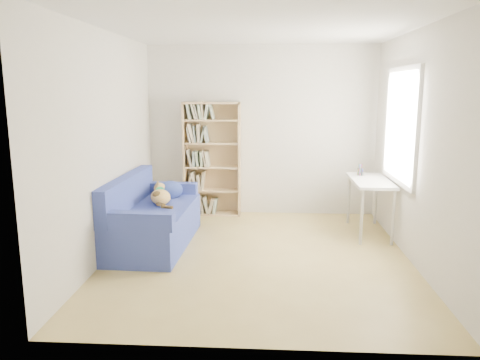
{
  "coord_description": "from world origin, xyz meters",
  "views": [
    {
      "loc": [
        0.11,
        -5.24,
        1.94
      ],
      "look_at": [
        -0.23,
        0.34,
        0.85
      ],
      "focal_mm": 35.0,
      "sensor_mm": 36.0,
      "label": 1
    }
  ],
  "objects_px": {
    "pen_cup": "(360,171)",
    "bookshelf": "(212,164)",
    "sofa": "(152,218)",
    "desk": "(370,186)"
  },
  "relations": [
    {
      "from": "sofa",
      "to": "pen_cup",
      "type": "relative_size",
      "value": 10.93
    },
    {
      "from": "bookshelf",
      "to": "pen_cup",
      "type": "relative_size",
      "value": 10.59
    },
    {
      "from": "bookshelf",
      "to": "desk",
      "type": "xyz_separation_m",
      "value": [
        2.24,
        -0.85,
        -0.14
      ]
    },
    {
      "from": "bookshelf",
      "to": "desk",
      "type": "relative_size",
      "value": 1.64
    },
    {
      "from": "pen_cup",
      "to": "bookshelf",
      "type": "bearing_deg",
      "value": 165.77
    },
    {
      "from": "sofa",
      "to": "pen_cup",
      "type": "xyz_separation_m",
      "value": [
        2.75,
        0.93,
        0.48
      ]
    },
    {
      "from": "pen_cup",
      "to": "sofa",
      "type": "bearing_deg",
      "value": -161.37
    },
    {
      "from": "sofa",
      "to": "desk",
      "type": "height_order",
      "value": "sofa"
    },
    {
      "from": "desk",
      "to": "pen_cup",
      "type": "xyz_separation_m",
      "value": [
        -0.09,
        0.3,
        0.15
      ]
    },
    {
      "from": "sofa",
      "to": "bookshelf",
      "type": "distance_m",
      "value": 1.66
    }
  ]
}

